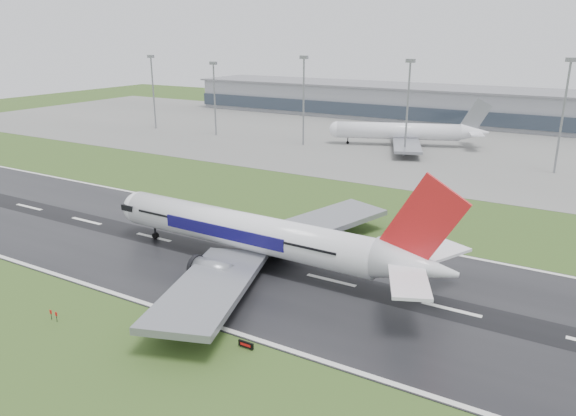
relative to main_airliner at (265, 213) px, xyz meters
The scene contains 12 objects.
ground 29.13m from the main_airliner, behind, with size 520.00×520.00×0.00m, color #2E4A1B.
runway 29.12m from the main_airliner, behind, with size 400.00×45.00×0.10m, color black.
apron 129.00m from the main_airliner, 102.28° to the left, with size 400.00×130.00×0.08m, color slate.
terminal 187.69m from the main_airliner, 98.38° to the left, with size 240.00×36.00×15.00m, color gray.
main_airliner is the anchor object (origin of this frame).
parked_airliner 119.33m from the main_airliner, 97.34° to the left, with size 58.29×54.27×17.08m, color white, non-canonical shape.
runway_sign 28.12m from the main_airliner, 62.86° to the right, with size 2.30×0.26×1.04m, color black, non-canonical shape.
floodmast_0 157.78m from the main_airliner, 140.33° to the left, with size 0.64×0.64×29.82m, color gray.
floodmast_1 134.06m from the main_airliner, 131.30° to the left, with size 0.64×0.64×27.91m, color gray.
floodmast_2 111.60m from the main_airliner, 115.42° to the left, with size 0.64×0.64×30.95m, color gray.
floodmast_3 101.20m from the main_airliner, 95.04° to the left, with size 0.64×0.64×30.64m, color gray.
floodmast_4 107.48m from the main_airliner, 69.74° to the left, with size 0.64×0.64×31.97m, color gray.
Camera 1 is at (75.85, -75.39, 39.45)m, focal length 33.99 mm.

